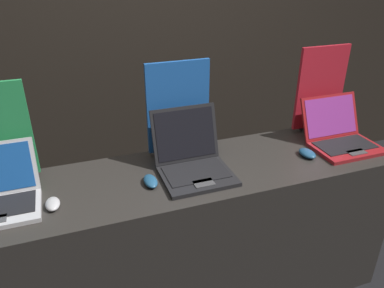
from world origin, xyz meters
The scene contains 9 objects.
wall_back centered at (0.00, 1.59, 1.40)m, with size 8.00×0.05×2.80m.
display_counter centered at (0.00, 0.28, 0.44)m, with size 2.21×0.56×0.87m.
mouse_front centered at (-0.64, 0.20, 0.89)m, with size 0.06×0.10×0.03m.
laptop_middle centered at (0.01, 0.28, 0.94)m, with size 0.34×0.37×0.29m.
mouse_middle centered at (-0.21, 0.23, 0.89)m, with size 0.06×0.12×0.03m.
promo_stand_middle centered at (0.01, 0.49, 1.11)m, with size 0.33×0.07×0.50m.
laptop_back centered at (0.89, 0.27, 0.93)m, with size 0.36×0.35×0.25m.
mouse_back centered at (0.64, 0.22, 0.89)m, with size 0.07×0.11×0.03m.
promo_stand_back centered at (0.89, 0.50, 1.12)m, with size 0.32×0.07×0.51m.
Camera 1 is at (-0.53, -1.22, 1.83)m, focal length 35.00 mm.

